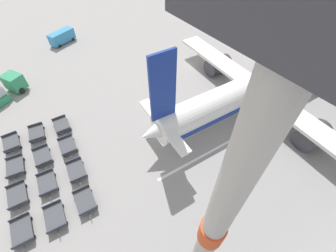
# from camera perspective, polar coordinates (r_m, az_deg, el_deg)

# --- Properties ---
(ground_plane) EXTENTS (500.00, 500.00, 0.00)m
(ground_plane) POSITION_cam_1_polar(r_m,az_deg,el_deg) (41.12, 6.21, 15.45)
(ground_plane) COLOR gray
(airplane) EXTENTS (32.62, 37.99, 12.72)m
(airplane) POSITION_cam_1_polar(r_m,az_deg,el_deg) (33.58, 23.07, 9.90)
(airplane) COLOR white
(airplane) RESTS_ON ground_plane
(service_van) EXTENTS (3.40, 5.22, 2.24)m
(service_van) POSITION_cam_1_polar(r_m,az_deg,el_deg) (51.09, -25.34, 19.81)
(service_van) COLOR teal
(service_van) RESTS_ON ground_plane
(baggage_dolly_row_near_col_a) EXTENTS (3.46, 1.97, 0.92)m
(baggage_dolly_row_near_col_a) POSITION_cam_1_polar(r_m,az_deg,el_deg) (33.21, -34.98, -3.53)
(baggage_dolly_row_near_col_a) COLOR #424449
(baggage_dolly_row_near_col_a) RESTS_ON ground_plane
(baggage_dolly_row_near_col_b) EXTENTS (3.51, 2.15, 0.92)m
(baggage_dolly_row_near_col_b) POSITION_cam_1_polar(r_m,az_deg,el_deg) (30.52, -34.31, -8.55)
(baggage_dolly_row_near_col_b) COLOR #424449
(baggage_dolly_row_near_col_b) RESTS_ON ground_plane
(baggage_dolly_row_near_col_c) EXTENTS (3.48, 2.03, 0.92)m
(baggage_dolly_row_near_col_c) POSITION_cam_1_polar(r_m,az_deg,el_deg) (28.26, -33.96, -14.43)
(baggage_dolly_row_near_col_c) COLOR #424449
(baggage_dolly_row_near_col_c) RESTS_ON ground_plane
(baggage_dolly_row_near_col_d) EXTENTS (3.48, 2.03, 0.92)m
(baggage_dolly_row_near_col_d) POSITION_cam_1_polar(r_m,az_deg,el_deg) (26.23, -33.14, -21.38)
(baggage_dolly_row_near_col_d) COLOR #424449
(baggage_dolly_row_near_col_d) RESTS_ON ground_plane
(baggage_dolly_row_mid_a_col_a) EXTENTS (3.51, 2.18, 0.92)m
(baggage_dolly_row_mid_a_col_a) POSITION_cam_1_polar(r_m,az_deg,el_deg) (32.67, -30.40, -1.59)
(baggage_dolly_row_mid_a_col_a) COLOR #424449
(baggage_dolly_row_mid_a_col_a) RESTS_ON ground_plane
(baggage_dolly_row_mid_a_col_b) EXTENTS (3.47, 2.00, 0.92)m
(baggage_dolly_row_mid_a_col_b) POSITION_cam_1_polar(r_m,az_deg,el_deg) (29.83, -29.27, -6.77)
(baggage_dolly_row_mid_a_col_b) COLOR #424449
(baggage_dolly_row_mid_a_col_b) RESTS_ON ground_plane
(baggage_dolly_row_mid_a_col_c) EXTENTS (3.49, 2.09, 0.92)m
(baggage_dolly_row_mid_a_col_c) POSITION_cam_1_polar(r_m,az_deg,el_deg) (27.49, -28.35, -12.67)
(baggage_dolly_row_mid_a_col_c) COLOR #424449
(baggage_dolly_row_mid_a_col_c) RESTS_ON ground_plane
(baggage_dolly_row_mid_a_col_d) EXTENTS (3.49, 2.07, 0.92)m
(baggage_dolly_row_mid_a_col_d) POSITION_cam_1_polar(r_m,az_deg,el_deg) (25.36, -26.82, -19.90)
(baggage_dolly_row_mid_a_col_d) COLOR #424449
(baggage_dolly_row_mid_a_col_d) RESTS_ON ground_plane
(baggage_dolly_row_mid_b_col_a) EXTENTS (3.46, 1.98, 0.92)m
(baggage_dolly_row_mid_b_col_a) POSITION_cam_1_polar(r_m,az_deg,el_deg) (32.17, -25.39, 0.17)
(baggage_dolly_row_mid_b_col_a) COLOR #424449
(baggage_dolly_row_mid_b_col_a) RESTS_ON ground_plane
(baggage_dolly_row_mid_b_col_b) EXTENTS (3.48, 2.03, 0.92)m
(baggage_dolly_row_mid_b_col_b) POSITION_cam_1_polar(r_m,az_deg,el_deg) (29.53, -24.13, -4.61)
(baggage_dolly_row_mid_b_col_b) COLOR #424449
(baggage_dolly_row_mid_b_col_b) RESTS_ON ground_plane
(baggage_dolly_row_mid_b_col_c) EXTENTS (3.50, 2.09, 0.92)m
(baggage_dolly_row_mid_b_col_c) POSITION_cam_1_polar(r_m,az_deg,el_deg) (27.04, -22.25, -10.43)
(baggage_dolly_row_mid_b_col_c) COLOR #424449
(baggage_dolly_row_mid_b_col_c) RESTS_ON ground_plane
(baggage_dolly_row_mid_b_col_d) EXTENTS (3.48, 2.04, 0.92)m
(baggage_dolly_row_mid_b_col_d) POSITION_cam_1_polar(r_m,az_deg,el_deg) (24.96, -20.35, -17.37)
(baggage_dolly_row_mid_b_col_d) COLOR #424449
(baggage_dolly_row_mid_b_col_d) RESTS_ON ground_plane
(stand_guidance_stripe) EXTENTS (2.05, 21.97, 0.01)m
(stand_guidance_stripe) POSITION_cam_1_polar(r_m,az_deg,el_deg) (29.41, 16.36, -3.16)
(stand_guidance_stripe) COLOR white
(stand_guidance_stripe) RESTS_ON ground_plane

